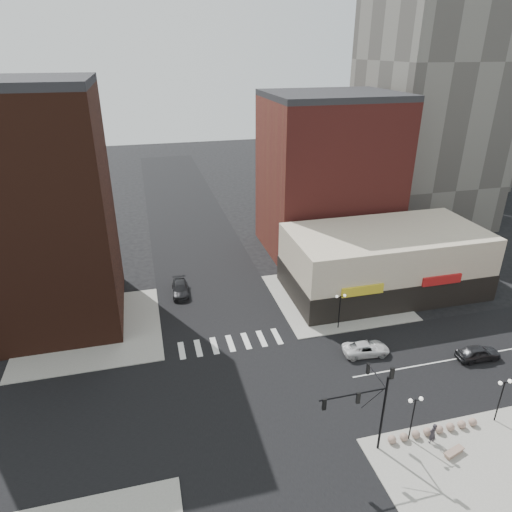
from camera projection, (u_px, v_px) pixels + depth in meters
name	position (u px, v px, depth m)	size (l,w,h in m)	color
ground	(250.00, 396.00, 40.71)	(240.00, 240.00, 0.00)	black
road_ew	(250.00, 396.00, 40.71)	(200.00, 14.00, 0.02)	black
road_ns	(250.00, 396.00, 40.71)	(14.00, 200.00, 0.02)	black
sidewalk_nw	(91.00, 329.00, 50.16)	(15.00, 15.00, 0.12)	gray
sidewalk_ne	(335.00, 297.00, 56.72)	(15.00, 15.00, 0.12)	gray
building_nw	(30.00, 214.00, 47.45)	(16.00, 15.00, 25.00)	#371B11
building_ne_midrise	(328.00, 178.00, 66.34)	(18.00, 15.00, 22.00)	maroon
building_ne_row	(384.00, 266.00, 57.27)	(24.20, 12.20, 8.00)	beige
traffic_signal	(371.00, 398.00, 33.38)	(5.59, 3.09, 7.77)	black
street_lamp_se_a	(414.00, 408.00, 34.78)	(1.22, 0.32, 4.16)	black
street_lamp_se_b	(503.00, 390.00, 36.59)	(1.22, 0.32, 4.16)	black
street_lamp_ne	(340.00, 303.00, 49.08)	(1.22, 0.32, 4.16)	black
bollard_row	(433.00, 430.00, 36.47)	(8.01, 0.66, 0.66)	#85695C
white_suv	(366.00, 349.00, 46.00)	(2.18, 4.72, 1.31)	silver
dark_sedan_east	(478.00, 353.00, 45.22)	(1.76, 4.38, 1.49)	black
dark_sedan_north	(180.00, 289.00, 57.17)	(2.00, 4.93, 1.43)	black
pedestrian	(433.00, 433.00, 35.42)	(0.68, 0.45, 1.87)	#2A262C
stone_bench	(454.00, 452.00, 34.64)	(1.86, 1.02, 0.42)	gray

